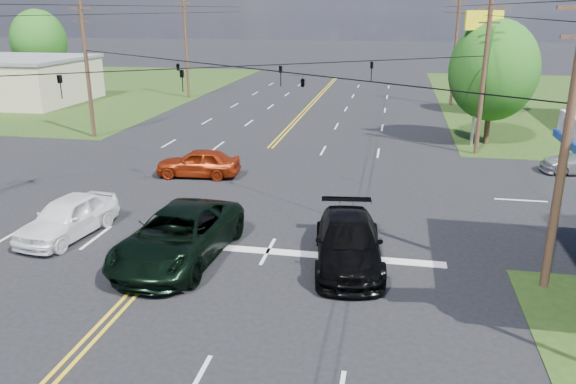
% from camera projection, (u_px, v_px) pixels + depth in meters
% --- Properties ---
extents(ground, '(280.00, 280.00, 0.00)m').
position_uv_depth(ground, '(236.00, 184.00, 29.13)').
color(ground, black).
rests_on(ground, ground).
extents(grass_nw, '(46.00, 48.00, 0.03)m').
position_uv_depth(grass_nw, '(22.00, 87.00, 65.25)').
color(grass_nw, '#213912').
rests_on(grass_nw, ground).
extents(stop_bar, '(10.00, 0.50, 0.02)m').
position_uv_depth(stop_bar, '(307.00, 255.00, 20.76)').
color(stop_bar, silver).
rests_on(stop_bar, ground).
extents(retail_nw, '(16.00, 11.00, 4.00)m').
position_uv_depth(retail_nw, '(0.00, 81.00, 54.40)').
color(retail_nw, '#C5B193').
rests_on(retail_nw, ground).
extents(pole_se, '(1.60, 0.28, 9.50)m').
position_uv_depth(pole_se, '(566.00, 140.00, 16.87)').
color(pole_se, '#3C2919').
rests_on(pole_se, ground).
extents(pole_nw, '(1.60, 0.28, 9.50)m').
position_uv_depth(pole_nw, '(87.00, 66.00, 38.32)').
color(pole_nw, '#3C2919').
rests_on(pole_nw, ground).
extents(pole_ne, '(1.60, 0.28, 9.50)m').
position_uv_depth(pole_ne, '(484.00, 74.00, 33.68)').
color(pole_ne, '#3C2919').
rests_on(pole_ne, ground).
extents(pole_left_far, '(1.60, 0.28, 10.00)m').
position_uv_depth(pole_left_far, '(186.00, 46.00, 55.98)').
color(pole_left_far, '#3C2919').
rests_on(pole_left_far, ground).
extents(pole_right_far, '(1.60, 0.28, 10.00)m').
position_uv_depth(pole_right_far, '(455.00, 49.00, 51.33)').
color(pole_right_far, '#3C2919').
rests_on(pole_right_far, ground).
extents(span_wire_signals, '(26.00, 18.00, 1.13)m').
position_uv_depth(span_wire_signals, '(233.00, 67.00, 27.26)').
color(span_wire_signals, black).
rests_on(span_wire_signals, ground).
extents(power_lines, '(26.04, 100.00, 0.64)m').
position_uv_depth(power_lines, '(218.00, 10.00, 24.59)').
color(power_lines, black).
rests_on(power_lines, ground).
extents(tree_right_a, '(5.70, 5.70, 8.18)m').
position_uv_depth(tree_right_a, '(493.00, 70.00, 36.31)').
color(tree_right_a, '#3C2919').
rests_on(tree_right_a, ground).
extents(tree_right_b, '(4.94, 4.94, 7.09)m').
position_uv_depth(tree_right_b, '(502.00, 64.00, 47.27)').
color(tree_right_b, '#3C2919').
rests_on(tree_right_b, ground).
extents(tree_far_l, '(6.08, 6.08, 8.72)m').
position_uv_depth(tree_far_l, '(39.00, 41.00, 63.10)').
color(tree_far_l, '#3C2919').
rests_on(tree_far_l, ground).
extents(pickup_dkgreen, '(3.47, 6.80, 1.84)m').
position_uv_depth(pickup_dkgreen, '(178.00, 236.00, 20.11)').
color(pickup_dkgreen, black).
rests_on(pickup_dkgreen, ground).
extents(suv_black, '(2.99, 5.93, 1.65)m').
position_uv_depth(suv_black, '(348.00, 242.00, 19.77)').
color(suv_black, black).
rests_on(suv_black, ground).
extents(pickup_white, '(2.54, 4.97, 1.62)m').
position_uv_depth(pickup_white, '(68.00, 217.00, 22.23)').
color(pickup_white, white).
rests_on(pickup_white, ground).
extents(sedan_red, '(4.62, 2.16, 1.53)m').
position_uv_depth(sedan_red, '(198.00, 163.00, 30.25)').
color(sedan_red, maroon).
rests_on(sedan_red, ground).
extents(polesign_ne, '(2.35, 0.80, 8.59)m').
position_uv_depth(polesign_ne, '(482.00, 40.00, 35.26)').
color(polesign_ne, '#A5A5AA').
rests_on(polesign_ne, ground).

